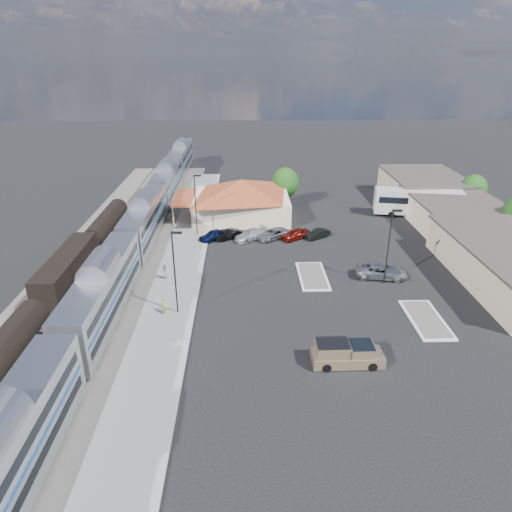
{
  "coord_description": "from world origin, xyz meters",
  "views": [
    {
      "loc": [
        -4.08,
        -46.52,
        24.45
      ],
      "look_at": [
        -2.76,
        1.94,
        2.8
      ],
      "focal_mm": 32.0,
      "sensor_mm": 36.0,
      "label": 1
    }
  ],
  "objects_px": {
    "pickup_truck": "(347,354)",
    "coach_bus": "(418,201)",
    "station_depot": "(241,198)",
    "suv": "(382,271)"
  },
  "relations": [
    {
      "from": "suv",
      "to": "coach_bus",
      "type": "relative_size",
      "value": 0.43
    },
    {
      "from": "suv",
      "to": "pickup_truck",
      "type": "bearing_deg",
      "value": 165.3
    },
    {
      "from": "pickup_truck",
      "to": "coach_bus",
      "type": "relative_size",
      "value": 0.44
    },
    {
      "from": "coach_bus",
      "to": "pickup_truck",
      "type": "bearing_deg",
      "value": 163.34
    },
    {
      "from": "pickup_truck",
      "to": "station_depot",
      "type": "bearing_deg",
      "value": 12.53
    },
    {
      "from": "pickup_truck",
      "to": "suv",
      "type": "bearing_deg",
      "value": -25.57
    },
    {
      "from": "pickup_truck",
      "to": "coach_bus",
      "type": "distance_m",
      "value": 42.93
    },
    {
      "from": "suv",
      "to": "coach_bus",
      "type": "distance_m",
      "value": 25.07
    },
    {
      "from": "station_depot",
      "to": "coach_bus",
      "type": "distance_m",
      "value": 28.57
    },
    {
      "from": "pickup_truck",
      "to": "suv",
      "type": "distance_m",
      "value": 17.91
    }
  ]
}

